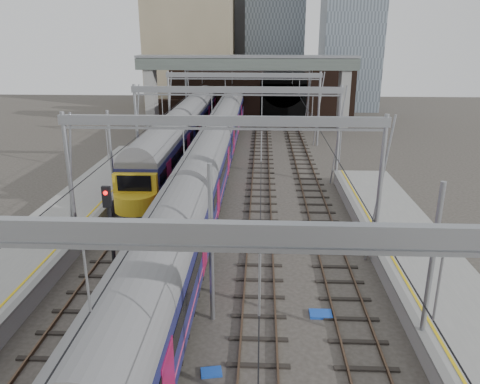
{
  "coord_description": "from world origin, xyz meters",
  "views": [
    {
      "loc": [
        1.99,
        -15.42,
        11.73
      ],
      "look_at": [
        0.71,
        12.19,
        2.4
      ],
      "focal_mm": 35.0,
      "sensor_mm": 36.0,
      "label": 1
    }
  ],
  "objects_px": {
    "train_main": "(215,146)",
    "train_second": "(192,119)",
    "signal_near_centre": "(182,250)",
    "signal_near_left": "(111,228)"
  },
  "relations": [
    {
      "from": "signal_near_centre",
      "to": "train_main",
      "type": "bearing_deg",
      "value": 73.93
    },
    {
      "from": "train_main",
      "to": "signal_near_left",
      "type": "height_order",
      "value": "signal_near_left"
    },
    {
      "from": "train_second",
      "to": "signal_near_centre",
      "type": "distance_m",
      "value": 35.17
    },
    {
      "from": "signal_near_left",
      "to": "signal_near_centre",
      "type": "bearing_deg",
      "value": -15.57
    },
    {
      "from": "train_main",
      "to": "train_second",
      "type": "distance_m",
      "value": 14.07
    },
    {
      "from": "train_second",
      "to": "signal_near_left",
      "type": "relative_size",
      "value": 9.41
    },
    {
      "from": "train_main",
      "to": "signal_near_left",
      "type": "xyz_separation_m",
      "value": [
        -2.83,
        -20.33,
        0.86
      ]
    },
    {
      "from": "train_main",
      "to": "signal_near_centre",
      "type": "relative_size",
      "value": 14.63
    },
    {
      "from": "train_main",
      "to": "train_second",
      "type": "height_order",
      "value": "train_second"
    },
    {
      "from": "signal_near_left",
      "to": "signal_near_centre",
      "type": "relative_size",
      "value": 1.22
    }
  ]
}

